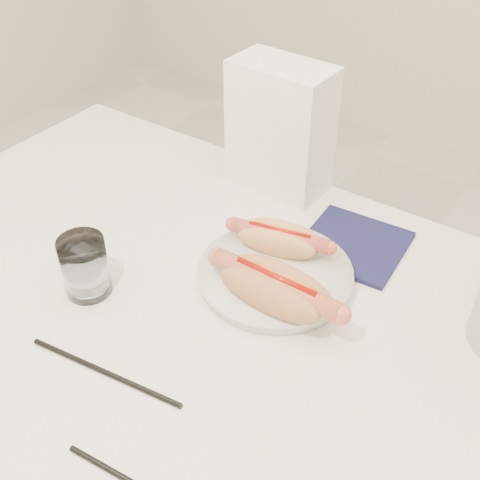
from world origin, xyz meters
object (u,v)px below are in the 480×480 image
Objects in this scene: water_glass at (85,266)px; plate at (275,276)px; napkin_box at (280,128)px; table at (198,339)px; hotdog_right at (275,289)px; hotdog_left at (280,239)px.

plate is at bearing 38.71° from water_glass.
napkin_box reaches higher than water_glass.
plate is 0.29m from napkin_box.
hotdog_right reaches higher than table.
hotdog_left is 1.69× the size of water_glass.
table is 0.15m from hotdog_right.
table is 5.32× the size of plate.
napkin_box is (-0.08, 0.35, 0.18)m from table.
hotdog_right reaches higher than plate.
table is at bearing -145.09° from hotdog_right.
hotdog_right is (0.09, 0.06, 0.10)m from table.
napkin_box is (-0.14, 0.23, 0.11)m from plate.
table is 0.40m from napkin_box.
hotdog_right is 0.28m from water_glass.
hotdog_left is at bearing -55.37° from napkin_box.
water_glass is (-0.25, -0.12, 0.00)m from hotdog_right.
table is at bearing -114.41° from hotdog_left.
water_glass is at bearing -98.33° from napkin_box.
napkin_box is (-0.17, 0.29, 0.07)m from hotdog_right.
water_glass reaches higher than hotdog_right.
hotdog_right reaches higher than hotdog_left.
table is 0.20m from water_glass.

